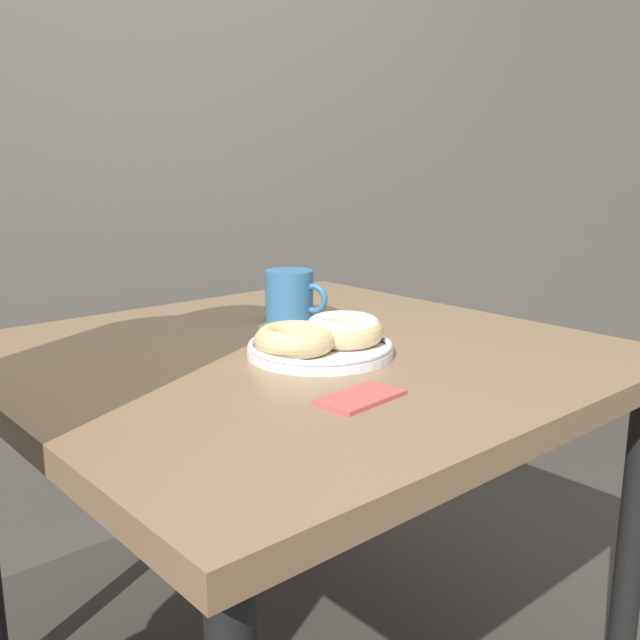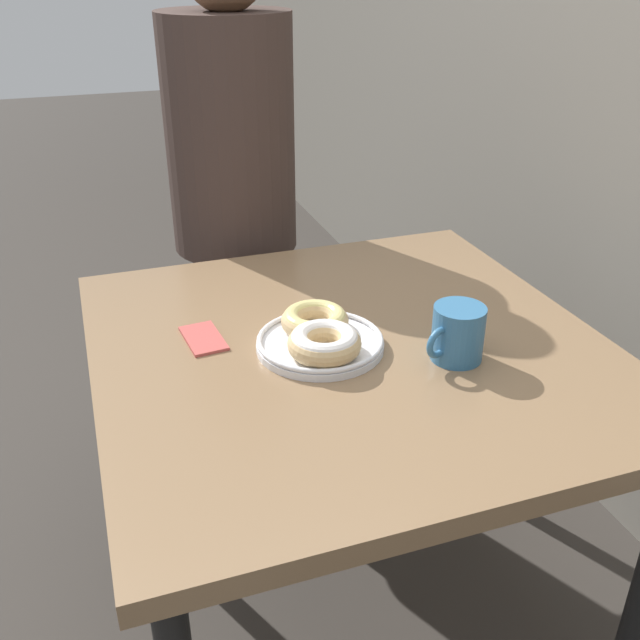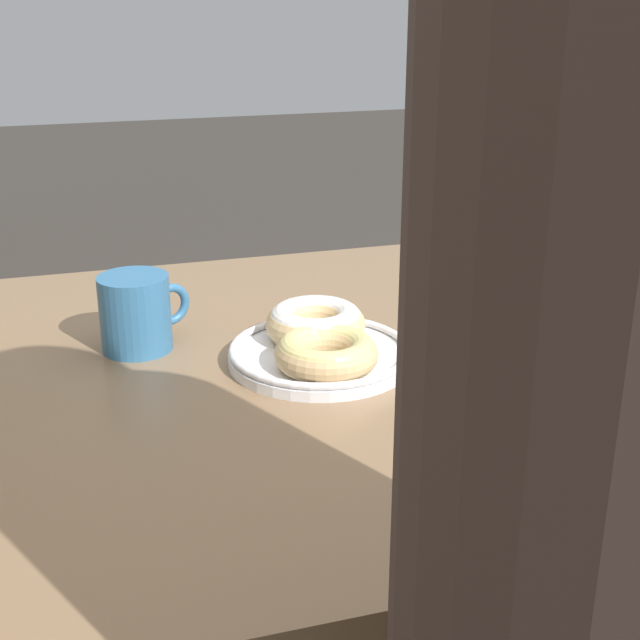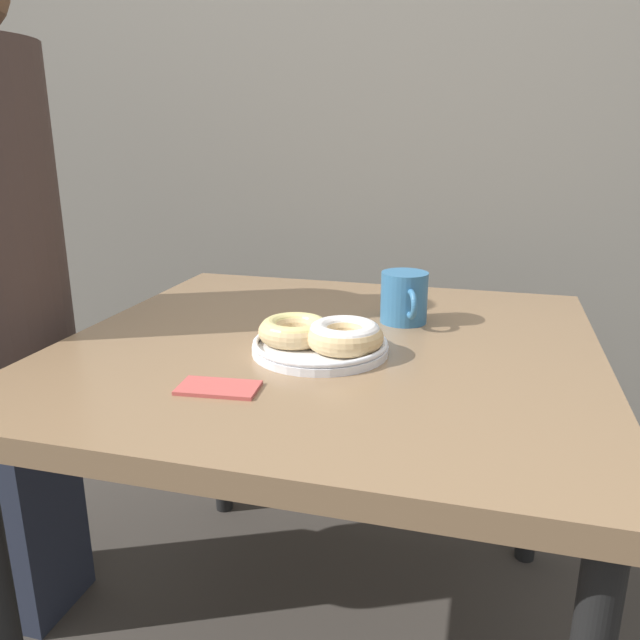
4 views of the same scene
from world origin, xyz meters
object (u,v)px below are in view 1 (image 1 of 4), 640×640
object	(u,v)px
coffee_mug	(290,296)
dining_table	(297,388)
donut_plate	(321,338)
napkin	(360,397)

from	to	relation	value
coffee_mug	dining_table	bearing A→B (deg)	-125.91
donut_plate	napkin	distance (m)	0.23
dining_table	napkin	xyz separation A→B (m)	(-0.10, -0.26, 0.08)
napkin	donut_plate	bearing A→B (deg)	62.07
coffee_mug	napkin	xyz separation A→B (m)	(-0.22, -0.42, -0.05)
dining_table	napkin	world-z (taller)	napkin
dining_table	coffee_mug	xyz separation A→B (m)	(0.12, 0.16, 0.13)
dining_table	donut_plate	world-z (taller)	donut_plate
dining_table	napkin	bearing A→B (deg)	-111.74
dining_table	donut_plate	xyz separation A→B (m)	(0.00, -0.06, 0.10)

